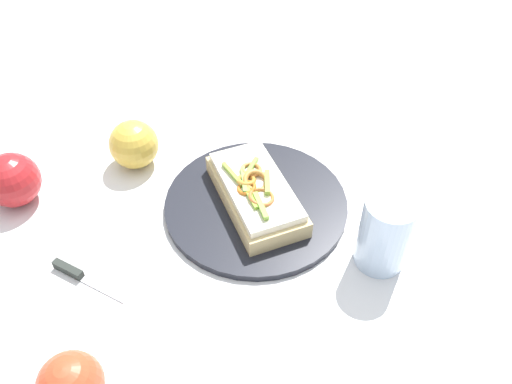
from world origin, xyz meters
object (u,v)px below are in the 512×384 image
plate (256,204)px  knife (79,275)px  drinking_glass (385,233)px  sandwich (256,192)px  apple_0 (134,144)px  apple_1 (12,180)px

plate → knife: 0.26m
drinking_glass → plate: bearing=-19.6°
plate → drinking_glass: drinking_glass is taller
plate → sandwich: 0.03m
apple_0 → knife: apple_0 is taller
drinking_glass → knife: 0.40m
sandwich → knife: 0.26m
knife → sandwich: bearing=57.2°
apple_0 → apple_1: (0.14, 0.11, 0.00)m
sandwich → apple_1: apple_1 is taller
apple_1 → drinking_glass: 0.53m
knife → plate: bearing=57.2°
apple_1 → knife: bearing=141.0°
sandwich → apple_0: apple_0 is taller
sandwich → apple_0: (0.20, -0.06, 0.01)m
sandwich → drinking_glass: drinking_glass is taller
apple_1 → drinking_glass: bearing=178.4°
plate → apple_1: 0.35m
plate → sandwich: (0.00, 0.00, 0.03)m
sandwich → apple_1: size_ratio=2.53×
drinking_glass → sandwich: bearing=-19.5°
apple_0 → drinking_glass: bearing=162.0°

